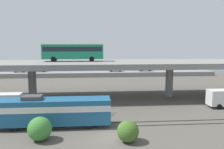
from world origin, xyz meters
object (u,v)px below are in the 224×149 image
transit_bus_on_overpass (73,51)px  parked_car_2 (151,67)px  parked_car_0 (115,69)px  parked_car_6 (51,68)px  service_truck_west (12,102)px  parked_car_4 (40,70)px  parked_car_3 (145,69)px  parked_car_1 (137,68)px  train_locomotive (59,110)px  parked_car_5 (20,70)px  parked_car_7 (155,68)px

transit_bus_on_overpass → parked_car_2: (25.32, 35.99, -7.09)m
parked_car_0 → parked_car_6: same height
service_truck_west → parked_car_4: (-4.81, 41.94, 0.53)m
parked_car_3 → parked_car_4: size_ratio=1.03×
parked_car_6 → parked_car_1: bearing=-3.8°
train_locomotive → parked_car_0: (12.25, 48.00, -0.03)m
transit_bus_on_overpass → parked_car_5: size_ratio=2.98×
parked_car_3 → service_truck_west: bearing=-126.4°
parked_car_1 → parked_car_7: bearing=-179.6°
parked_car_0 → parked_car_7: same height
parked_car_5 → parked_car_6: 10.56m
parked_car_2 → parked_car_0: bearing=22.7°
parked_car_0 → parked_car_3: same height
parked_car_0 → parked_car_4: (-25.14, 0.88, -0.00)m
parked_car_2 → parked_car_6: bearing=0.6°
parked_car_7 → parked_car_6: bearing=176.9°
parked_car_2 → parked_car_5: (-45.12, -5.14, -0.00)m
parked_car_0 → service_truck_west: bearing=63.7°
parked_car_2 → parked_car_4: (-38.81, -4.83, -0.00)m
transit_bus_on_overpass → parked_car_4: size_ratio=2.70×
parked_car_1 → train_locomotive: bearing=68.4°
parked_car_0 → parked_car_3: bearing=-178.5°
parked_car_4 → parked_car_5: bearing=2.8°
transit_bus_on_overpass → parked_car_3: bearing=-125.5°
parked_car_0 → parked_car_3: (10.17, 0.28, -0.00)m
parked_car_0 → parked_car_2: size_ratio=1.01×
parked_car_1 → parked_car_6: bearing=-3.8°
parked_car_7 → parked_car_0: bearing=-166.8°
transit_bus_on_overpass → parked_car_6: 37.80m
parked_car_7 → service_truck_west: bearing=-128.0°
parked_car_0 → parked_car_4: same height
parked_car_6 → parked_car_7: bearing=-3.1°
parked_car_1 → parked_car_4: same height
train_locomotive → service_truck_west: 10.67m
transit_bus_on_overpass → parked_car_2: size_ratio=2.63×
parked_car_1 → service_truck_west: bearing=57.3°
service_truck_west → parked_car_5: service_truck_west is taller
service_truck_west → parked_car_1: bearing=57.3°
parked_car_4 → parked_car_7: bearing=-176.4°
transit_bus_on_overpass → parked_car_7: bearing=-127.8°
parked_car_2 → parked_car_3: bearing=57.2°
parked_car_4 → parked_car_7: size_ratio=1.02×
transit_bus_on_overpass → parked_car_7: transit_bus_on_overpass is taller
parked_car_2 → parked_car_3: same height
parked_car_3 → parked_car_7: same height
parked_car_0 → parked_car_6: bearing=-13.7°
train_locomotive → parked_car_0: 49.54m
parked_car_0 → parked_car_2: bearing=-157.3°
transit_bus_on_overpass → service_truck_west: bearing=51.2°
train_locomotive → parked_car_4: train_locomotive is taller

